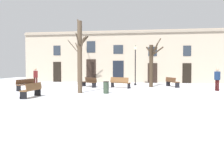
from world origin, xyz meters
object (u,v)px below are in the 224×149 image
Objects in this scene: tree_left_of_center at (80,55)px; bench_back_to_back_left at (89,82)px; tree_near_facade at (152,63)px; litter_bin at (106,87)px; streetlamp at (135,61)px; tree_center at (79,57)px; person_by_shop_door at (36,76)px; bench_by_litter_bin at (172,82)px; bench_near_lamp at (120,82)px; bench_far_corner at (27,84)px; bench_back_to_back_right at (32,90)px; person_strolling at (217,78)px.

tree_left_of_center is 4.98m from bench_back_to_back_left.
tree_near_facade is 5.34× the size of litter_bin.
streetlamp is 4.77× the size of litter_bin.
person_by_shop_door is at bearing -133.53° from tree_center.
tree_left_of_center reaches higher than streetlamp.
tree_center is 3.29× the size of bench_by_litter_bin.
tree_center is 6.48m from bench_near_lamp.
tree_center is at bearing 56.72° from bench_by_litter_bin.
bench_near_lamp reaches higher than litter_bin.
bench_by_litter_bin is at bearing -54.70° from bench_far_corner.
bench_back_to_back_left is (-2.31, 4.49, 0.03)m from litter_bin.
tree_near_facade is at bearing -53.12° from bench_far_corner.
streetlamp reaches higher than bench_by_litter_bin.
tree_near_facade is 10.85m from person_by_shop_door.
tree_near_facade is 2.71× the size of bench_back_to_back_right.
tree_center is 3.05× the size of bench_far_corner.
tree_center is at bearing 20.20° from person_by_shop_door.
tree_left_of_center is 3.11× the size of person_by_shop_door.
person_strolling is (8.22, 2.72, 0.56)m from litter_bin.
tree_left_of_center is 3.09× the size of person_strolling.
tree_near_facade is at bearing 140.04° from bench_back_to_back_right.
bench_back_to_back_left is at bearing 117.26° from litter_bin.
tree_center is 7.15m from bench_far_corner.
streetlamp is 2.29× the size of person_by_shop_door.
tree_near_facade is 10.83m from bench_far_corner.
tree_center is (-7.55, 2.37, 0.67)m from tree_near_facade.
bench_back_to_back_left is at bearing -132.29° from person_strolling.
bench_near_lamp is at bearing 88.54° from bench_by_litter_bin.
streetlamp reaches higher than bench_back_to_back_left.
tree_center is 3.51× the size of bench_back_to_back_left.
tree_center is at bearing 162.58° from tree_near_facade.
bench_back_to_back_left is (-0.43, 4.44, -2.22)m from tree_left_of_center.
person_by_shop_door is at bearing -128.03° from person_strolling.
bench_back_to_back_right is at bearing -89.92° from tree_center.
person_strolling reaches higher than bench_far_corner.
person_by_shop_door is at bearing 150.59° from litter_bin.
tree_near_facade is at bearing 56.83° from litter_bin.
bench_by_litter_bin is at bearing -165.69° from person_strolling.
streetlamp reaches higher than bench_back_to_back_right.
litter_bin is 0.48× the size of person_strolling.
person_strolling reaches higher than bench_back_to_back_left.
bench_near_lamp is (2.48, 3.79, -2.18)m from tree_left_of_center.
streetlamp is at bearing 47.69° from bench_by_litter_bin.
tree_left_of_center is 2.76× the size of bench_far_corner.
bench_back_to_back_right is at bearing -134.65° from tree_near_facade.
person_strolling reaches higher than bench_near_lamp.
tree_left_of_center is 7.33m from tree_near_facade.
tree_center reaches higher than bench_near_lamp.
tree_left_of_center is at bearing 142.51° from bench_back_to_back_right.
streetlamp is 2.27× the size of person_strolling.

